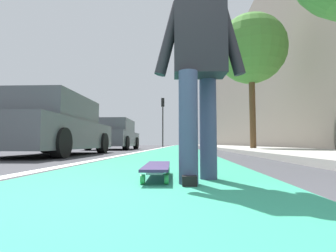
# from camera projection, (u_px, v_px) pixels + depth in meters

# --- Properties ---
(ground_plane) EXTENTS (80.00, 80.00, 0.00)m
(ground_plane) POSITION_uv_depth(u_px,v_px,m) (176.00, 151.00, 10.56)
(ground_plane) COLOR #38383D
(bike_lane_paint) EXTENTS (56.00, 2.14, 0.00)m
(bike_lane_paint) POSITION_uv_depth(u_px,v_px,m) (180.00, 147.00, 24.50)
(bike_lane_paint) COLOR #288466
(bike_lane_paint) RESTS_ON ground
(lane_stripe_white) EXTENTS (52.00, 0.16, 0.01)m
(lane_stripe_white) POSITION_uv_depth(u_px,v_px,m) (165.00, 147.00, 20.59)
(lane_stripe_white) COLOR silver
(lane_stripe_white) RESTS_ON ground
(sidewalk_curb) EXTENTS (52.00, 3.20, 0.11)m
(sidewalk_curb) POSITION_uv_depth(u_px,v_px,m) (229.00, 147.00, 18.31)
(sidewalk_curb) COLOR #9E9B93
(sidewalk_curb) RESTS_ON ground
(building_facade) EXTENTS (40.00, 1.20, 10.74)m
(building_facade) POSITION_uv_depth(u_px,v_px,m) (249.00, 86.00, 22.50)
(building_facade) COLOR #696156
(building_facade) RESTS_ON ground
(skateboard) EXTENTS (0.85, 0.24, 0.11)m
(skateboard) POSITION_uv_depth(u_px,v_px,m) (157.00, 167.00, 2.12)
(skateboard) COLOR green
(skateboard) RESTS_ON ground
(skater_person) EXTENTS (0.47, 0.72, 1.64)m
(skater_person) POSITION_uv_depth(u_px,v_px,m) (199.00, 61.00, 2.01)
(skater_person) COLOR #384260
(skater_person) RESTS_ON ground
(parked_car_near) EXTENTS (4.43, 1.99, 1.46)m
(parked_car_near) POSITION_uv_depth(u_px,v_px,m) (52.00, 127.00, 6.42)
(parked_car_near) COLOR #4C5156
(parked_car_near) RESTS_ON ground
(parked_car_mid) EXTENTS (4.34, 1.99, 1.48)m
(parked_car_mid) POSITION_uv_depth(u_px,v_px,m) (114.00, 135.00, 12.74)
(parked_car_mid) COLOR #4C5156
(parked_car_mid) RESTS_ON ground
(traffic_light) EXTENTS (0.33, 0.28, 4.54)m
(traffic_light) POSITION_uv_depth(u_px,v_px,m) (163.00, 113.00, 23.84)
(traffic_light) COLOR #2D2D2D
(traffic_light) RESTS_ON ground
(street_tree_mid) EXTENTS (2.85, 2.85, 5.62)m
(street_tree_mid) POSITION_uv_depth(u_px,v_px,m) (251.00, 50.00, 10.58)
(street_tree_mid) COLOR brown
(street_tree_mid) RESTS_ON ground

